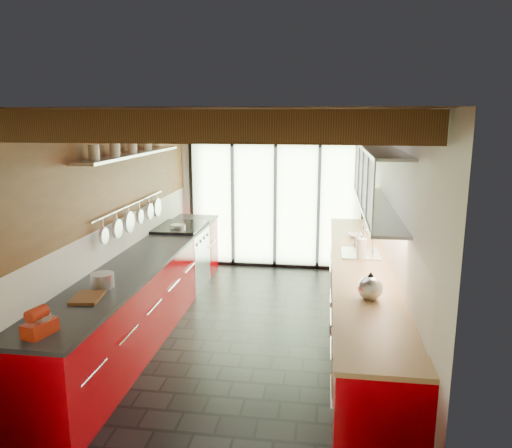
# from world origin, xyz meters

# --- Properties ---
(ground) EXTENTS (5.50, 5.50, 0.00)m
(ground) POSITION_xyz_m (0.00, 0.00, 0.00)
(ground) COLOR black
(ground) RESTS_ON ground
(room_shell) EXTENTS (5.50, 5.50, 5.50)m
(room_shell) POSITION_xyz_m (0.00, 0.00, 1.65)
(room_shell) COLOR silver
(room_shell) RESTS_ON ground
(ceiling_beams) EXTENTS (3.14, 5.06, 4.90)m
(ceiling_beams) POSITION_xyz_m (-0.00, 0.38, 2.46)
(ceiling_beams) COLOR #593316
(ceiling_beams) RESTS_ON ground
(glass_door) EXTENTS (2.95, 0.10, 2.90)m
(glass_door) POSITION_xyz_m (0.00, 2.69, 1.66)
(glass_door) COLOR #C6EAAD
(glass_door) RESTS_ON ground
(left_counter) EXTENTS (0.68, 5.00, 0.92)m
(left_counter) POSITION_xyz_m (-1.28, 0.00, 0.46)
(left_counter) COLOR #B00006
(left_counter) RESTS_ON ground
(range_stove) EXTENTS (0.66, 0.90, 0.97)m
(range_stove) POSITION_xyz_m (-1.28, 1.45, 0.47)
(range_stove) COLOR silver
(range_stove) RESTS_ON ground
(right_counter) EXTENTS (0.68, 5.00, 0.92)m
(right_counter) POSITION_xyz_m (1.27, 0.00, 0.46)
(right_counter) COLOR #B00006
(right_counter) RESTS_ON ground
(sink_assembly) EXTENTS (0.45, 0.52, 0.43)m
(sink_assembly) POSITION_xyz_m (1.29, 0.40, 0.96)
(sink_assembly) COLOR silver
(sink_assembly) RESTS_ON right_counter
(upper_cabinets_right) EXTENTS (0.34, 3.00, 3.00)m
(upper_cabinets_right) POSITION_xyz_m (1.43, 0.30, 1.85)
(upper_cabinets_right) COLOR silver
(upper_cabinets_right) RESTS_ON ground
(left_wall_fixtures) EXTENTS (0.28, 2.60, 0.96)m
(left_wall_fixtures) POSITION_xyz_m (-1.47, 0.25, 1.80)
(left_wall_fixtures) COLOR silver
(left_wall_fixtures) RESTS_ON ground
(stand_mixer) EXTENTS (0.20, 0.28, 0.23)m
(stand_mixer) POSITION_xyz_m (-1.27, -2.24, 1.01)
(stand_mixer) COLOR #B4260E
(stand_mixer) RESTS_ON left_counter
(pot_large) EXTENTS (0.23, 0.23, 0.14)m
(pot_large) POSITION_xyz_m (-1.27, -1.17, 0.99)
(pot_large) COLOR silver
(pot_large) RESTS_ON left_counter
(pot_small) EXTENTS (0.28, 0.28, 0.09)m
(pot_small) POSITION_xyz_m (-1.27, 1.30, 0.96)
(pot_small) COLOR silver
(pot_small) RESTS_ON left_counter
(cutting_board) EXTENTS (0.28, 0.37, 0.03)m
(cutting_board) POSITION_xyz_m (-1.27, -1.49, 0.93)
(cutting_board) COLOR brown
(cutting_board) RESTS_ON left_counter
(kettle) EXTENTS (0.27, 0.30, 0.27)m
(kettle) POSITION_xyz_m (1.27, -1.12, 1.04)
(kettle) COLOR silver
(kettle) RESTS_ON right_counter
(paper_towel) EXTENTS (0.13, 0.13, 0.29)m
(paper_towel) POSITION_xyz_m (1.27, 0.18, 1.04)
(paper_towel) COLOR white
(paper_towel) RESTS_ON right_counter
(soap_bottle) EXTENTS (0.11, 0.11, 0.18)m
(soap_bottle) POSITION_xyz_m (1.27, 0.79, 1.01)
(soap_bottle) COLOR silver
(soap_bottle) RESTS_ON right_counter
(bowl) EXTENTS (0.25, 0.25, 0.06)m
(bowl) POSITION_xyz_m (1.27, 1.21, 0.95)
(bowl) COLOR silver
(bowl) RESTS_ON right_counter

